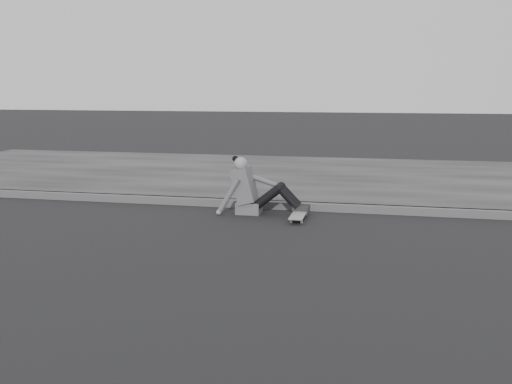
% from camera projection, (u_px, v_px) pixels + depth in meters
% --- Properties ---
extents(curb, '(24.00, 0.16, 0.12)m').
position_uv_depth(curb, '(482.00, 214.00, 8.39)').
color(curb, '#4E4E4E').
rests_on(curb, ground).
extents(sidewalk, '(24.00, 6.00, 0.12)m').
position_uv_depth(sidewalk, '(456.00, 182.00, 11.29)').
color(sidewalk, '#343434').
rests_on(sidewalk, ground).
extents(skateboard, '(0.20, 0.78, 0.09)m').
position_uv_depth(skateboard, '(299.00, 214.00, 8.29)').
color(skateboard, '#9C9C97').
rests_on(skateboard, ground).
extents(seated_woman, '(1.38, 0.46, 0.88)m').
position_uv_depth(seated_woman, '(253.00, 190.00, 8.63)').
color(seated_woman, '#565659').
rests_on(seated_woman, ground).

